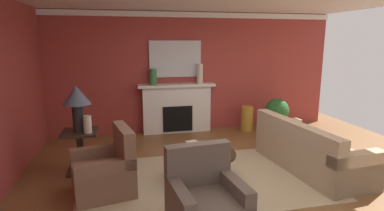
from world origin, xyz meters
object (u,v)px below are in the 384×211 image
at_px(fireplace, 177,109).
at_px(potted_plant, 277,113).
at_px(vase_mantel_left, 153,77).
at_px(sofa, 308,152).
at_px(side_table, 81,149).
at_px(mantel_mirror, 175,59).
at_px(armchair_near_window, 106,172).
at_px(armchair_facing_fireplace, 206,205).
at_px(coffee_table, 204,160).
at_px(vase_mantel_right, 200,74).
at_px(table_lamp, 77,100).
at_px(vase_tall_corner, 247,119).
at_px(vase_on_side_table, 88,124).

bearing_deg(fireplace, potted_plant, -15.40).
bearing_deg(vase_mantel_left, fireplace, 5.13).
relative_size(sofa, side_table, 3.11).
xyz_separation_m(mantel_mirror, armchair_near_window, (-1.52, -2.92, -1.43)).
distance_m(mantel_mirror, side_table, 3.14).
height_order(mantel_mirror, vase_mantel_left, mantel_mirror).
relative_size(armchair_facing_fireplace, coffee_table, 0.95).
bearing_deg(vase_mantel_right, fireplace, 174.87).
xyz_separation_m(sofa, potted_plant, (0.48, 2.06, 0.19)).
xyz_separation_m(sofa, vase_mantel_left, (-2.34, 2.64, 1.04)).
bearing_deg(side_table, coffee_table, -21.52).
bearing_deg(armchair_facing_fireplace, vase_mantel_right, 76.98).
distance_m(coffee_table, table_lamp, 2.23).
height_order(armchair_near_window, vase_mantel_left, vase_mantel_left).
relative_size(side_table, table_lamp, 0.93).
height_order(mantel_mirror, armchair_facing_fireplace, mantel_mirror).
xyz_separation_m(fireplace, coffee_table, (-0.05, -2.70, -0.22)).
relative_size(coffee_table, vase_mantel_left, 2.77).
xyz_separation_m(armchair_near_window, table_lamp, (-0.43, 0.85, 0.92)).
relative_size(mantel_mirror, armchair_facing_fireplace, 1.28).
bearing_deg(armchair_facing_fireplace, coffee_table, 76.39).
distance_m(sofa, potted_plant, 2.12).
distance_m(vase_mantel_left, potted_plant, 3.00).
distance_m(armchair_near_window, side_table, 0.96).
relative_size(vase_mantel_left, potted_plant, 0.43).
distance_m(mantel_mirror, sofa, 3.62).
distance_m(mantel_mirror, vase_mantel_left, 0.70).
distance_m(armchair_near_window, armchair_facing_fireplace, 1.65).
xyz_separation_m(table_lamp, potted_plant, (4.22, 1.32, -0.73)).
height_order(table_lamp, vase_mantel_left, vase_mantel_left).
bearing_deg(vase_tall_corner, potted_plant, -28.45).
height_order(vase_tall_corner, vase_on_side_table, vase_on_side_table).
xyz_separation_m(armchair_facing_fireplace, vase_mantel_left, (-0.19, 3.92, 1.04)).
distance_m(fireplace, side_table, 2.76).
height_order(mantel_mirror, vase_mantel_right, mantel_mirror).
distance_m(armchair_facing_fireplace, side_table, 2.58).
xyz_separation_m(mantel_mirror, sofa, (1.79, -2.81, -1.44)).
xyz_separation_m(side_table, vase_on_side_table, (0.15, -0.12, 0.44)).
bearing_deg(side_table, armchair_near_window, -62.95).
height_order(sofa, potted_plant, sofa).
bearing_deg(mantel_mirror, table_lamp, -133.38).
bearing_deg(mantel_mirror, vase_mantel_right, -17.18).
bearing_deg(side_table, vase_on_side_table, -38.66).
bearing_deg(vase_mantel_left, sofa, -48.41).
bearing_deg(vase_mantel_right, armchair_facing_fireplace, -103.02).
relative_size(coffee_table, vase_on_side_table, 3.54).
bearing_deg(mantel_mirror, coffee_table, -90.98).
height_order(sofa, vase_mantel_right, vase_mantel_right).
bearing_deg(vase_mantel_left, armchair_near_window, -109.42).
bearing_deg(armchair_near_window, table_lamp, 117.05).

